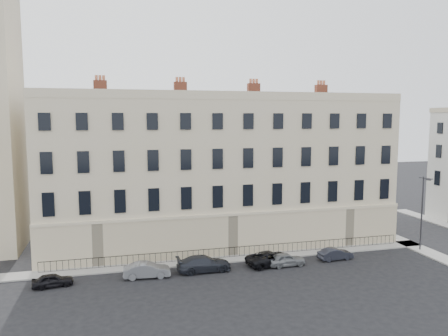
% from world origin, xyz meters
% --- Properties ---
extents(ground, '(160.00, 160.00, 0.00)m').
position_xyz_m(ground, '(0.00, 0.00, 0.00)').
color(ground, black).
rests_on(ground, ground).
extents(terrace, '(36.22, 12.22, 17.00)m').
position_xyz_m(terrace, '(-5.97, 11.97, 7.50)').
color(terrace, beige).
rests_on(terrace, ground).
extents(pavement_terrace, '(48.00, 2.00, 0.12)m').
position_xyz_m(pavement_terrace, '(-10.00, 5.00, 0.06)').
color(pavement_terrace, gray).
rests_on(pavement_terrace, ground).
extents(pavement_east_return, '(2.00, 24.00, 0.12)m').
position_xyz_m(pavement_east_return, '(13.00, 8.00, 0.06)').
color(pavement_east_return, gray).
rests_on(pavement_east_return, ground).
extents(railings, '(35.00, 0.04, 0.96)m').
position_xyz_m(railings, '(-6.00, 5.40, 0.55)').
color(railings, black).
rests_on(railings, ground).
extents(car_a, '(3.26, 1.67, 1.06)m').
position_xyz_m(car_a, '(-21.91, 2.06, 0.53)').
color(car_a, black).
rests_on(car_a, ground).
extents(car_b, '(3.98, 1.62, 1.28)m').
position_xyz_m(car_b, '(-14.52, 2.23, 0.64)').
color(car_b, slate).
rests_on(car_b, ground).
extents(car_c, '(4.80, 2.05, 1.38)m').
position_xyz_m(car_c, '(-9.59, 2.50, 0.69)').
color(car_c, '#21242C').
rests_on(car_c, ground).
extents(car_d, '(4.87, 2.85, 1.27)m').
position_xyz_m(car_d, '(-3.39, 2.52, 0.64)').
color(car_d, black).
rests_on(car_d, ground).
extents(car_e, '(3.55, 1.55, 1.19)m').
position_xyz_m(car_e, '(-2.12, 1.99, 0.60)').
color(car_e, slate).
rests_on(car_e, ground).
extents(car_f, '(3.41, 1.38, 1.10)m').
position_xyz_m(car_f, '(3.05, 2.44, 0.55)').
color(car_f, '#21232C').
rests_on(car_f, ground).
extents(streetlamp, '(0.71, 1.56, 7.54)m').
position_xyz_m(streetlamp, '(12.72, 2.79, 4.18)').
color(streetlamp, '#2C2C30').
rests_on(streetlamp, ground).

